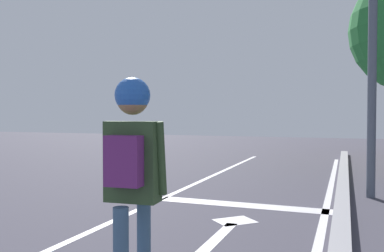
% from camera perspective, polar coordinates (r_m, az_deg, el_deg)
% --- Properties ---
extents(lane_line_center, '(0.12, 20.00, 0.01)m').
position_cam_1_polar(lane_line_center, '(6.24, -11.17, -13.03)').
color(lane_line_center, silver).
rests_on(lane_line_center, ground).
extents(lane_line_curbside, '(0.12, 20.00, 0.01)m').
position_cam_1_polar(lane_line_curbside, '(5.37, 17.36, -15.52)').
color(lane_line_curbside, silver).
rests_on(lane_line_curbside, ground).
extents(stop_bar, '(3.06, 0.40, 0.01)m').
position_cam_1_polar(stop_bar, '(7.25, 7.08, -10.95)').
color(stop_bar, silver).
rests_on(stop_bar, ground).
extents(lane_arrow_stem, '(0.16, 1.40, 0.01)m').
position_cam_1_polar(lane_arrow_stem, '(5.41, 3.68, -15.30)').
color(lane_arrow_stem, silver).
rests_on(lane_arrow_stem, ground).
extents(lane_arrow_head, '(0.71, 0.71, 0.01)m').
position_cam_1_polar(lane_arrow_head, '(6.20, 6.06, -13.11)').
color(lane_arrow_head, silver).
rests_on(lane_arrow_head, ground).
extents(curb_strip, '(0.24, 24.00, 0.14)m').
position_cam_1_polar(curb_strip, '(5.34, 20.14, -14.89)').
color(curb_strip, '#9A979D').
rests_on(curb_strip, ground).
extents(skater, '(0.49, 0.64, 1.77)m').
position_cam_1_polar(skater, '(3.03, -8.44, -5.16)').
color(skater, '#395675').
rests_on(skater, skateboard).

